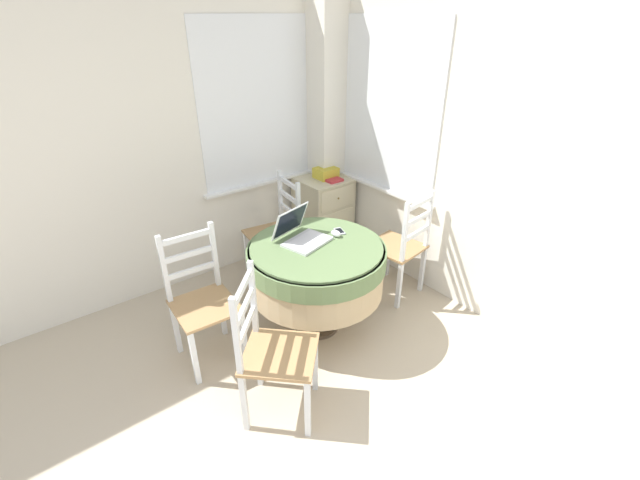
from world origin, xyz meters
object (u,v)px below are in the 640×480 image
(dining_chair_near_right_window, at_px, (400,247))
(storage_box, at_px, (326,173))
(laptop, at_px, (301,234))
(computer_mouse, at_px, (336,233))
(dining_chair_near_back_window, at_px, (276,232))
(corner_cabinet, at_px, (323,213))
(dining_chair_left_flank, at_px, (202,302))
(round_dining_table, at_px, (317,265))
(dining_chair_camera_near, at_px, (272,352))
(book_on_cabinet, at_px, (330,178))
(cell_phone, at_px, (340,231))

(dining_chair_near_right_window, height_order, storage_box, dining_chair_near_right_window)
(dining_chair_near_right_window, bearing_deg, storage_box, 87.45)
(laptop, bearing_deg, computer_mouse, -22.82)
(dining_chair_near_back_window, distance_m, corner_cabinet, 0.72)
(laptop, bearing_deg, dining_chair_left_flank, 171.69)
(round_dining_table, height_order, corner_cabinet, corner_cabinet)
(dining_chair_left_flank, bearing_deg, round_dining_table, -16.52)
(round_dining_table, relative_size, dining_chair_camera_near, 1.06)
(round_dining_table, relative_size, dining_chair_left_flank, 1.06)
(storage_box, height_order, book_on_cabinet, storage_box)
(book_on_cabinet, bearing_deg, dining_chair_left_flank, -157.77)
(dining_chair_near_right_window, bearing_deg, dining_chair_left_flank, 169.34)
(laptop, distance_m, cell_phone, 0.32)
(round_dining_table, distance_m, dining_chair_near_right_window, 0.85)
(storage_box, bearing_deg, dining_chair_camera_near, -137.13)
(laptop, relative_size, computer_mouse, 4.49)
(dining_chair_camera_near, bearing_deg, book_on_cabinet, 41.60)
(dining_chair_near_back_window, xyz_separation_m, dining_chair_camera_near, (-0.86, -1.29, 0.00))
(dining_chair_near_back_window, bearing_deg, dining_chair_near_right_window, -53.01)
(round_dining_table, bearing_deg, storage_box, 48.35)
(dining_chair_near_back_window, xyz_separation_m, dining_chair_left_flank, (-0.97, -0.58, 0.00))
(laptop, height_order, computer_mouse, laptop)
(cell_phone, bearing_deg, laptop, 168.12)
(dining_chair_left_flank, bearing_deg, computer_mouse, -12.01)
(dining_chair_near_back_window, distance_m, dining_chair_left_flank, 1.13)
(book_on_cabinet, bearing_deg, computer_mouse, -126.96)
(dining_chair_left_flank, distance_m, book_on_cabinet, 1.85)
(dining_chair_near_right_window, bearing_deg, dining_chair_camera_near, -165.34)
(round_dining_table, xyz_separation_m, book_on_cabinet, (0.88, 0.93, 0.22))
(dining_chair_near_right_window, bearing_deg, book_on_cabinet, 87.37)
(dining_chair_near_back_window, height_order, dining_chair_near_right_window, same)
(dining_chair_camera_near, xyz_separation_m, book_on_cabinet, (1.58, 1.40, 0.32))
(round_dining_table, distance_m, storage_box, 1.35)
(cell_phone, distance_m, dining_chair_near_back_window, 0.81)
(cell_phone, relative_size, dining_chair_near_back_window, 0.13)
(dining_chair_camera_near, bearing_deg, computer_mouse, 28.93)
(computer_mouse, height_order, cell_phone, computer_mouse)
(dining_chair_near_back_window, relative_size, book_on_cabinet, 4.00)
(round_dining_table, distance_m, corner_cabinet, 1.33)
(dining_chair_near_back_window, relative_size, storage_box, 4.64)
(cell_phone, height_order, dining_chair_near_right_window, dining_chair_near_right_window)
(cell_phone, distance_m, dining_chair_camera_near, 1.14)
(dining_chair_camera_near, bearing_deg, dining_chair_left_flank, 98.93)
(laptop, distance_m, computer_mouse, 0.27)
(laptop, bearing_deg, dining_chair_camera_near, -137.44)
(storage_box, bearing_deg, book_on_cabinet, -91.34)
(dining_chair_near_back_window, xyz_separation_m, storage_box, (0.71, 0.18, 0.36))
(laptop, height_order, cell_phone, laptop)
(dining_chair_left_flank, bearing_deg, storage_box, 24.08)
(dining_chair_camera_near, xyz_separation_m, corner_cabinet, (1.56, 1.47, -0.07))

